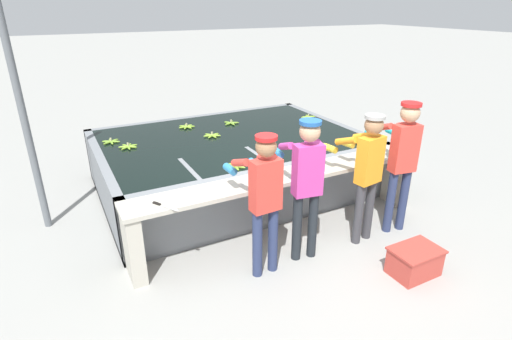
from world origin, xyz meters
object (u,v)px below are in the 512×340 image
(worker_3, at_px, (402,155))
(banana_bunch_floating_4, at_px, (235,166))
(banana_bunch_floating_1, at_px, (187,127))
(banana_bunch_floating_6, at_px, (310,144))
(banana_bunch_floating_5, at_px, (308,117))
(banana_bunch_floating_3, at_px, (231,123))
(banana_bunch_floating_2, at_px, (128,147))
(support_post_left, at_px, (22,111))
(worker_2, at_px, (367,167))
(knife_0, at_px, (317,166))
(banana_bunch_floating_8, at_px, (111,142))
(banana_bunch_floating_7, at_px, (357,142))
(banana_bunch_floating_0, at_px, (212,135))
(crate, at_px, (414,261))
(knife_1, at_px, (162,205))
(worker_0, at_px, (264,193))
(worker_1, at_px, (306,177))

(worker_3, xyz_separation_m, banana_bunch_floating_4, (-1.82, 1.05, -0.19))
(banana_bunch_floating_1, bearing_deg, worker_3, -59.40)
(banana_bunch_floating_4, height_order, banana_bunch_floating_6, same)
(worker_3, relative_size, banana_bunch_floating_5, 6.17)
(banana_bunch_floating_3, bearing_deg, banana_bunch_floating_1, 168.98)
(banana_bunch_floating_2, height_order, support_post_left, support_post_left)
(worker_2, relative_size, knife_0, 5.14)
(worker_3, distance_m, banana_bunch_floating_8, 4.18)
(banana_bunch_floating_5, height_order, banana_bunch_floating_7, same)
(banana_bunch_floating_3, bearing_deg, banana_bunch_floating_0, -138.15)
(banana_bunch_floating_0, relative_size, support_post_left, 0.09)
(crate, bearing_deg, banana_bunch_floating_8, 124.93)
(banana_bunch_floating_3, height_order, banana_bunch_floating_8, same)
(knife_1, bearing_deg, banana_bunch_floating_3, 52.03)
(banana_bunch_floating_0, relative_size, banana_bunch_floating_3, 1.01)
(knife_0, bearing_deg, worker_0, -152.17)
(banana_bunch_floating_8, bearing_deg, knife_0, -45.33)
(banana_bunch_floating_5, bearing_deg, knife_0, -121.91)
(banana_bunch_floating_5, relative_size, banana_bunch_floating_8, 1.00)
(banana_bunch_floating_6, xyz_separation_m, banana_bunch_floating_8, (-2.62, 1.49, 0.00))
(support_post_left, bearing_deg, banana_bunch_floating_7, -15.05)
(banana_bunch_floating_2, xyz_separation_m, banana_bunch_floating_5, (3.28, 0.12, 0.00))
(worker_1, bearing_deg, banana_bunch_floating_0, 94.42)
(worker_3, bearing_deg, crate, -121.55)
(banana_bunch_floating_6, relative_size, banana_bunch_floating_7, 1.05)
(worker_1, height_order, banana_bunch_floating_7, worker_1)
(banana_bunch_floating_0, bearing_deg, banana_bunch_floating_8, 163.78)
(worker_1, distance_m, banana_bunch_floating_5, 3.13)
(worker_1, relative_size, banana_bunch_floating_8, 6.03)
(banana_bunch_floating_5, distance_m, banana_bunch_floating_8, 3.47)
(banana_bunch_floating_2, bearing_deg, knife_1, -91.69)
(banana_bunch_floating_0, relative_size, knife_0, 0.87)
(banana_bunch_floating_6, xyz_separation_m, banana_bunch_floating_7, (0.68, -0.26, 0.00))
(knife_1, distance_m, support_post_left, 2.25)
(banana_bunch_floating_8, height_order, knife_0, banana_bunch_floating_8)
(worker_0, relative_size, worker_1, 0.96)
(worker_0, relative_size, banana_bunch_floating_0, 5.80)
(crate, bearing_deg, worker_0, 150.07)
(banana_bunch_floating_0, height_order, banana_bunch_floating_7, same)
(banana_bunch_floating_4, xyz_separation_m, banana_bunch_floating_8, (-1.26, 1.78, 0.00))
(worker_2, bearing_deg, banana_bunch_floating_4, 140.47)
(worker_2, xyz_separation_m, knife_0, (-0.30, 0.58, -0.13))
(worker_0, bearing_deg, knife_1, 155.19)
(banana_bunch_floating_4, bearing_deg, crate, -55.37)
(banana_bunch_floating_8, bearing_deg, support_post_left, -150.27)
(banana_bunch_floating_4, bearing_deg, banana_bunch_floating_5, 35.08)
(worker_2, relative_size, banana_bunch_floating_8, 5.87)
(banana_bunch_floating_2, bearing_deg, crate, -54.37)
(banana_bunch_floating_8, height_order, crate, banana_bunch_floating_8)
(banana_bunch_floating_5, xyz_separation_m, support_post_left, (-4.49, -0.36, 0.73))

